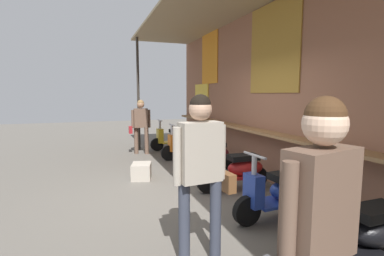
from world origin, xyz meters
name	(u,v)px	position (x,y,z in m)	size (l,w,h in m)	color
ground_plane	(181,196)	(0.00, 0.00, 0.00)	(29.84, 29.84, 0.00)	#605B54
market_stall_facade	(277,81)	(0.00, 1.89, 2.00)	(10.66, 2.23, 3.64)	#8C5B44
scooter_yellow	(175,138)	(-4.07, 1.08, 0.39)	(0.46, 1.40, 0.97)	gold
scooter_orange	(189,145)	(-2.68, 1.08, 0.39)	(0.46, 1.40, 0.97)	orange
scooter_maroon	(208,154)	(-1.34, 1.08, 0.39)	(0.47, 1.40, 0.97)	maroon
scooter_red	(237,169)	(0.02, 1.08, 0.39)	(0.46, 1.40, 0.97)	red
scooter_blue	(282,191)	(1.31, 1.08, 0.39)	(0.49, 1.40, 0.97)	#233D9E
scooter_black	(366,234)	(2.62, 1.08, 0.39)	(0.46, 1.40, 0.97)	black
shopper_with_handbag	(140,122)	(-3.78, -0.04, 0.96)	(0.27, 0.64, 1.59)	brown
shopper_browsing	(318,220)	(3.39, -0.28, 1.07)	(0.37, 0.68, 1.74)	#383D4C
shopper_passing	(201,160)	(1.90, -0.37, 1.08)	(0.31, 0.68, 1.75)	#383D4C
merchandise_crate	(141,171)	(-1.26, -0.46, 0.16)	(0.48, 0.38, 0.32)	#B2A899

